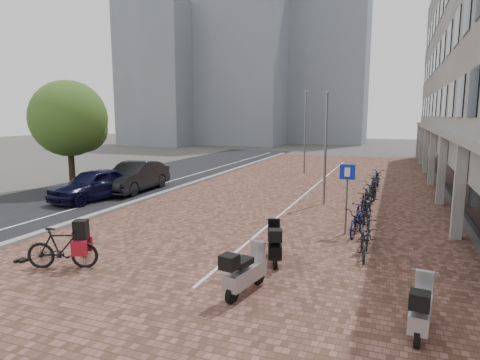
# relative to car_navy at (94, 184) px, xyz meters

# --- Properties ---
(ground) EXTENTS (140.00, 140.00, 0.00)m
(ground) POSITION_rel_car_navy_xyz_m (7.55, -4.94, -0.80)
(ground) COLOR #474442
(ground) RESTS_ON ground
(plaza_brick) EXTENTS (14.50, 42.00, 0.04)m
(plaza_brick) POSITION_rel_car_navy_xyz_m (9.55, 7.06, -0.79)
(plaza_brick) COLOR brown
(plaza_brick) RESTS_ON ground
(street_asphalt) EXTENTS (8.00, 50.00, 0.03)m
(street_asphalt) POSITION_rel_car_navy_xyz_m (-1.45, 7.06, -0.80)
(street_asphalt) COLOR black
(street_asphalt) RESTS_ON ground
(curb) EXTENTS (0.35, 42.00, 0.14)m
(curb) POSITION_rel_car_navy_xyz_m (2.45, 7.06, -0.73)
(curb) COLOR gray
(curb) RESTS_ON ground
(lane_line) EXTENTS (0.12, 44.00, 0.00)m
(lane_line) POSITION_rel_car_navy_xyz_m (0.55, 7.06, -0.78)
(lane_line) COLOR white
(lane_line) RESTS_ON street_asphalt
(parking_line) EXTENTS (0.10, 30.00, 0.00)m
(parking_line) POSITION_rel_car_navy_xyz_m (9.75, 7.06, -0.77)
(parking_line) COLOR white
(parking_line) RESTS_ON plaza_brick
(bg_towers) EXTENTS (33.00, 23.00, 32.00)m
(bg_towers) POSITION_rel_car_navy_xyz_m (-6.79, 44.00, 13.16)
(bg_towers) COLOR gray
(bg_towers) RESTS_ON ground
(car_navy) EXTENTS (2.67, 4.97, 1.61)m
(car_navy) POSITION_rel_car_navy_xyz_m (0.00, 0.00, 0.00)
(car_navy) COLOR black
(car_navy) RESTS_ON ground
(car_dark) EXTENTS (2.05, 5.19, 1.68)m
(car_dark) POSITION_rel_car_navy_xyz_m (0.52, 2.76, 0.04)
(car_dark) COLOR black
(car_dark) RESTS_ON ground
(hero_bike) EXTENTS (2.04, 1.26, 1.40)m
(hero_bike) POSITION_rel_car_navy_xyz_m (5.69, -7.98, -0.18)
(hero_bike) COLOR black
(hero_bike) RESTS_ON ground
(shoes) EXTENTS (0.44, 0.38, 0.10)m
(shoes) POSITION_rel_car_navy_xyz_m (4.19, -8.07, -0.75)
(shoes) COLOR black
(shoes) RESTS_ON ground
(scooter_front) EXTENTS (0.71, 1.69, 1.13)m
(scooter_front) POSITION_rel_car_navy_xyz_m (14.87, -8.19, -0.24)
(scooter_front) COLOR #B7B7BD
(scooter_front) RESTS_ON ground
(scooter_mid) EXTENTS (1.04, 1.79, 1.18)m
(scooter_mid) POSITION_rel_car_navy_xyz_m (11.07, -5.34, -0.22)
(scooter_mid) COLOR black
(scooter_mid) RESTS_ON ground
(scooter_back) EXTENTS (0.86, 1.81, 1.19)m
(scooter_back) POSITION_rel_car_navy_xyz_m (11.05, -7.71, -0.21)
(scooter_back) COLOR #A0A0A5
(scooter_back) RESTS_ON ground
(parking_sign) EXTENTS (0.53, 0.10, 2.56)m
(parking_sign) POSITION_rel_car_navy_xyz_m (12.69, -1.75, 0.92)
(parking_sign) COLOR slate
(parking_sign) RESTS_ON ground
(lamp_near) EXTENTS (0.12, 0.12, 5.35)m
(lamp_near) POSITION_rel_car_navy_xyz_m (11.09, 3.23, 1.87)
(lamp_near) COLOR slate
(lamp_near) RESTS_ON ground
(lamp_far) EXTENTS (0.12, 0.12, 6.01)m
(lamp_far) POSITION_rel_car_navy_xyz_m (7.91, 13.52, 2.20)
(lamp_far) COLOR gray
(lamp_far) RESTS_ON ground
(street_tree) EXTENTS (4.30, 4.30, 6.25)m
(street_tree) POSITION_rel_car_navy_xyz_m (-3.12, 2.07, 3.17)
(street_tree) COLOR #382619
(street_tree) RESTS_ON ground
(bike_row) EXTENTS (1.30, 15.83, 1.05)m
(bike_row) POSITION_rel_car_navy_xyz_m (13.24, 2.96, -0.28)
(bike_row) COLOR black
(bike_row) RESTS_ON ground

